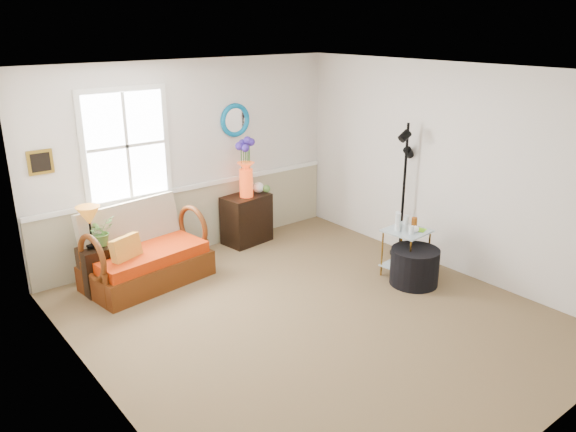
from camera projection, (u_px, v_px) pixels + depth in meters
floor at (311, 317)px, 6.11m from camera, size 4.50×5.00×0.01m
ceiling at (315, 72)px, 5.26m from camera, size 4.50×5.00×0.01m
walls at (313, 204)px, 5.68m from camera, size 4.51×5.01×2.60m
wainscot at (196, 219)px, 7.80m from camera, size 4.46×0.02×0.90m
chair_rail at (194, 186)px, 7.63m from camera, size 4.46×0.04×0.06m
window at (126, 146)px, 6.88m from camera, size 1.14×0.06×1.44m
picture at (40, 162)px, 6.31m from camera, size 0.28×0.03×0.28m
mirror at (235, 120)px, 7.78m from camera, size 0.47×0.07×0.47m
loveseat at (146, 246)px, 6.78m from camera, size 1.56×1.02×0.95m
throw_pillow at (127, 253)px, 6.50m from camera, size 0.40×0.23×0.39m
lamp_stand at (95, 270)px, 6.58m from camera, size 0.33×0.33×0.56m
table_lamp at (90, 227)px, 6.43m from camera, size 0.29×0.29×0.50m
potted_plant at (101, 234)px, 6.55m from camera, size 0.42×0.43×0.27m
cabinet at (247, 219)px, 8.08m from camera, size 0.71×0.50×0.70m
flower_vase at (246, 168)px, 7.80m from camera, size 0.28×0.28×0.82m
side_table at (405, 253)px, 7.01m from camera, size 0.53×0.53×0.61m
tabletop_items at (408, 221)px, 6.90m from camera, size 0.48×0.48×0.23m
floor_lamp at (404, 191)px, 7.47m from camera, size 0.30×0.30×1.82m
ottoman at (414, 267)px, 6.82m from camera, size 0.70×0.70×0.45m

